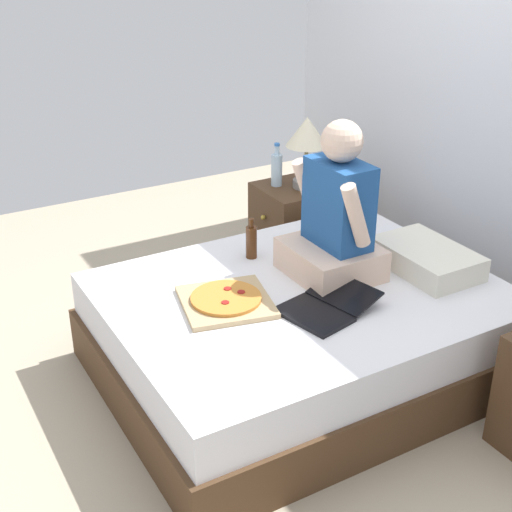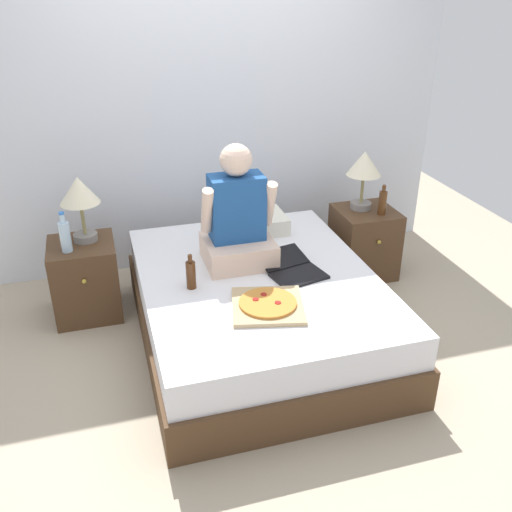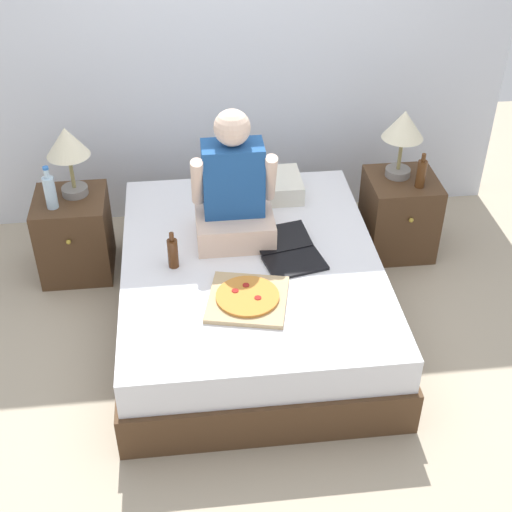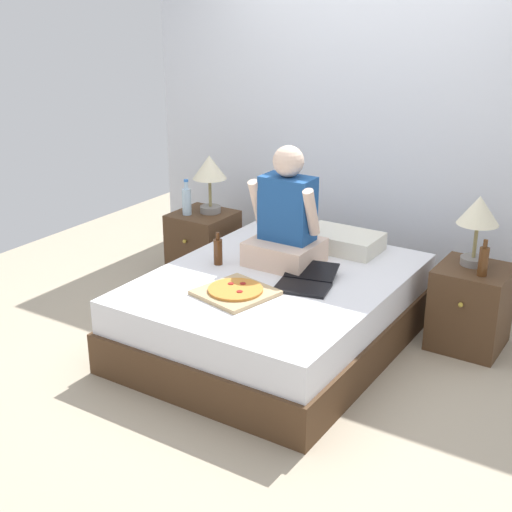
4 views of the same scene
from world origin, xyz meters
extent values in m
plane|color=tan|center=(0.00, 0.00, 0.00)|extent=(5.75, 5.75, 0.00)
cube|color=silver|center=(0.00, 1.30, 1.25)|extent=(3.75, 0.12, 2.50)
cube|color=#4C331E|center=(0.00, 0.00, 0.13)|extent=(1.48, 1.89, 0.26)
cube|color=white|center=(0.00, 0.00, 0.37)|extent=(1.43, 1.83, 0.21)
cube|color=#4C331E|center=(-1.06, 0.64, 0.27)|extent=(0.44, 0.44, 0.54)
sphere|color=gold|center=(-1.06, 0.41, 0.38)|extent=(0.03, 0.03, 0.03)
cylinder|color=gray|center=(-1.02, 0.69, 0.56)|extent=(0.16, 0.16, 0.05)
cylinder|color=olive|center=(-1.02, 0.69, 0.70)|extent=(0.02, 0.02, 0.22)
cone|color=beige|center=(-1.02, 0.69, 0.90)|extent=(0.26, 0.26, 0.18)
cylinder|color=silver|center=(-1.14, 0.55, 0.64)|extent=(0.07, 0.07, 0.20)
cylinder|color=silver|center=(-1.14, 0.55, 0.77)|extent=(0.03, 0.03, 0.06)
cylinder|color=blue|center=(-1.14, 0.55, 0.81)|extent=(0.04, 0.03, 0.02)
cube|color=#4C331E|center=(1.06, 0.64, 0.27)|extent=(0.44, 0.44, 0.54)
sphere|color=gold|center=(1.06, 0.41, 0.38)|extent=(0.03, 0.03, 0.03)
cylinder|color=gray|center=(1.03, 0.69, 0.56)|extent=(0.16, 0.16, 0.05)
cylinder|color=olive|center=(1.03, 0.69, 0.70)|extent=(0.02, 0.02, 0.22)
cone|color=beige|center=(1.03, 0.69, 0.90)|extent=(0.26, 0.26, 0.18)
cylinder|color=#512D14|center=(1.13, 0.54, 0.63)|extent=(0.06, 0.06, 0.18)
cylinder|color=#512D14|center=(1.13, 0.54, 0.74)|extent=(0.03, 0.03, 0.05)
cube|color=silver|center=(0.13, 0.66, 0.53)|extent=(0.52, 0.34, 0.12)
cube|color=beige|center=(-0.07, 0.21, 0.55)|extent=(0.44, 0.40, 0.16)
cube|color=#1E4C8C|center=(-0.07, 0.24, 0.84)|extent=(0.34, 0.20, 0.42)
sphere|color=beige|center=(-0.07, 0.24, 1.15)|extent=(0.20, 0.20, 0.20)
cylinder|color=beige|center=(-0.27, 0.19, 0.86)|extent=(0.07, 0.18, 0.32)
cylinder|color=beige|center=(0.13, 0.19, 0.86)|extent=(0.07, 0.18, 0.32)
cube|color=black|center=(0.24, -0.09, 0.48)|extent=(0.36, 0.28, 0.02)
cube|color=black|center=(0.19, 0.11, 0.52)|extent=(0.35, 0.26, 0.06)
cube|color=tan|center=(-0.06, -0.38, 0.48)|extent=(0.48, 0.48, 0.03)
cylinder|color=#CC7F33|center=(-0.06, -0.38, 0.51)|extent=(0.33, 0.33, 0.02)
cylinder|color=maroon|center=(-0.12, -0.34, 0.52)|extent=(0.04, 0.04, 0.00)
cylinder|color=maroon|center=(-0.01, -0.41, 0.52)|extent=(0.04, 0.04, 0.00)
cylinder|color=maroon|center=(-0.06, -0.30, 0.52)|extent=(0.04, 0.04, 0.00)
cylinder|color=#4C2811|center=(-0.43, -0.03, 0.56)|extent=(0.06, 0.06, 0.17)
cylinder|color=#4C2811|center=(-0.43, -0.03, 0.67)|extent=(0.03, 0.03, 0.05)
camera|label=1|loc=(2.49, -1.69, 2.11)|focal=50.00mm
camera|label=2|loc=(-0.89, -3.00, 2.19)|focal=40.00mm
camera|label=3|loc=(-0.33, -3.20, 2.83)|focal=50.00mm
camera|label=4|loc=(2.13, -3.57, 2.19)|focal=50.00mm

